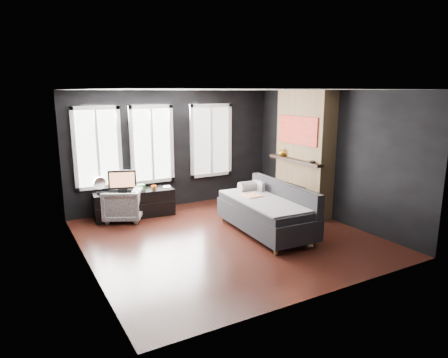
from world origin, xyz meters
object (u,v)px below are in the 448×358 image
mug (154,187)px  book (163,183)px  armchair (123,203)px  monitor (122,180)px  sofa (265,209)px  media_console (134,203)px  mantel_vase (283,152)px

mug → book: 0.26m
armchair → monitor: bearing=-170.7°
armchair → mug: (0.70, 0.03, 0.25)m
sofa → mug: 2.58m
book → sofa: bearing=-60.4°
media_console → monitor: (-0.23, 0.01, 0.56)m
media_console → monitor: bearing=-176.8°
media_console → monitor: 0.60m
sofa → monitor: bearing=136.6°
monitor → mantel_vase: mantel_vase is taller
mantel_vase → media_console: bearing=161.7°
monitor → mantel_vase: (3.40, -1.06, 0.48)m
monitor → media_console: bearing=16.2°
mantel_vase → monitor: bearing=162.7°
media_console → monitor: size_ratio=2.86×
armchair → mug: armchair is taller
mug → book: (0.24, 0.08, 0.05)m
armchair → mug: 0.75m
monitor → mantel_vase: size_ratio=2.93×
media_console → mug: 0.56m
monitor → mug: 0.69m
sofa → monitor: monitor is taller
armchair → media_console: size_ratio=0.45×
armchair → book: size_ratio=3.58×
sofa → book: bearing=122.5°
armchair → sofa: bearing=73.5°
media_console → armchair: bearing=-146.7°
sofa → mug: sofa is taller
media_console → mug: size_ratio=15.18×
media_console → mug: mug is taller
armchair → mantel_vase: size_ratio=3.81×
media_console → mantel_vase: bearing=-13.1°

